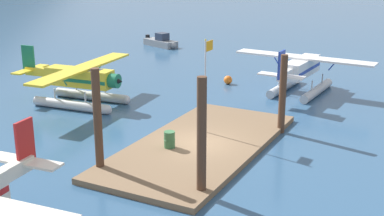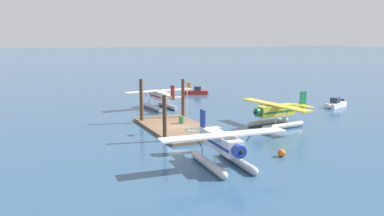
{
  "view_description": "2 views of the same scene",
  "coord_description": "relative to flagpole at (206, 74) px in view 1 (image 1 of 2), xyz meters",
  "views": [
    {
      "loc": [
        -23.47,
        -11.73,
        10.29
      ],
      "look_at": [
        0.74,
        0.87,
        1.93
      ],
      "focal_mm": 48.78,
      "sensor_mm": 36.0,
      "label": 1
    },
    {
      "loc": [
        39.22,
        -15.75,
        9.75
      ],
      "look_at": [
        1.2,
        1.31,
        2.51
      ],
      "focal_mm": 36.0,
      "sensor_mm": 36.0,
      "label": 2
    }
  ],
  "objects": [
    {
      "name": "mooring_buoy",
      "position": [
        11.59,
        3.72,
        -3.32
      ],
      "size": [
        0.67,
        0.67,
        0.67
      ],
      "primitive_type": "sphere",
      "color": "orange",
      "rests_on": "ground"
    },
    {
      "name": "flagpole",
      "position": [
        0.0,
        0.0,
        0.0
      ],
      "size": [
        0.95,
        0.1,
        5.33
      ],
      "color": "silver",
      "rests_on": "dock_platform"
    },
    {
      "name": "fuel_drum",
      "position": [
        -3.17,
        0.58,
        -2.92
      ],
      "size": [
        0.62,
        0.62,
        0.88
      ],
      "color": "#33663D",
      "rests_on": "dock_platform"
    },
    {
      "name": "boat_grey_open_east",
      "position": [
        23.5,
        16.92,
        -3.17
      ],
      "size": [
        2.83,
        4.69,
        1.5
      ],
      "color": "gray",
      "rests_on": "ground"
    },
    {
      "name": "piling_near_left",
      "position": [
        -6.83,
        -3.11,
        -1.0
      ],
      "size": [
        0.42,
        0.42,
        5.32
      ],
      "primitive_type": "cylinder",
      "color": "#4C3323",
      "rests_on": "ground"
    },
    {
      "name": "seaplane_yellow_bow_right",
      "position": [
        1.69,
        10.35,
        -2.08
      ],
      "size": [
        10.49,
        7.96,
        3.84
      ],
      "color": "#B7BABF",
      "rests_on": "ground"
    },
    {
      "name": "piling_near_right",
      "position": [
        2.6,
        -3.6,
        -1.35
      ],
      "size": [
        0.41,
        0.41,
        4.61
      ],
      "primitive_type": "cylinder",
      "color": "#4C3323",
      "rests_on": "ground"
    },
    {
      "name": "dock_platform",
      "position": [
        -1.81,
        -0.53,
        -3.51
      ],
      "size": [
        13.53,
        6.28,
        0.3
      ],
      "primitive_type": "cube",
      "color": "brown",
      "rests_on": "ground"
    },
    {
      "name": "piling_far_left",
      "position": [
        -6.82,
        2.33,
        -1.11
      ],
      "size": [
        0.4,
        0.4,
        5.1
      ],
      "primitive_type": "cylinder",
      "color": "#4C3323",
      "rests_on": "ground"
    },
    {
      "name": "seaplane_white_stbd_aft",
      "position": [
        11.76,
        -2.1,
        -2.08
      ],
      "size": [
        7.98,
        10.46,
        3.84
      ],
      "color": "#B7BABF",
      "rests_on": "ground"
    },
    {
      "name": "ground_plane",
      "position": [
        -1.81,
        -0.53,
        -3.66
      ],
      "size": [
        1200.0,
        1200.0,
        0.0
      ],
      "primitive_type": "plane",
      "color": "#2D5175"
    }
  ]
}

